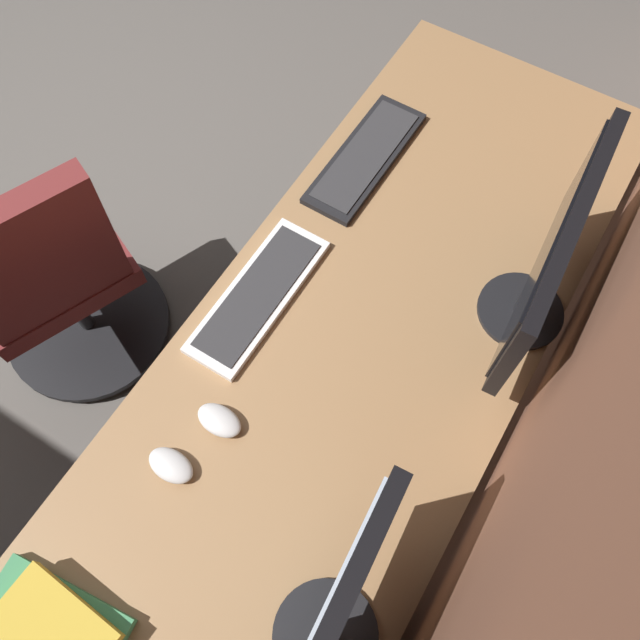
{
  "coord_description": "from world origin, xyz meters",
  "views": [
    {
      "loc": [
        0.69,
        1.84,
        2.09
      ],
      "look_at": [
        0.21,
        1.55,
        0.95
      ],
      "focal_mm": 36.56,
      "sensor_mm": 36.0,
      "label": 1
    }
  ],
  "objects_px": {
    "office_chair": "(55,282)",
    "mouse_spare": "(171,465)",
    "mouse_main": "(219,420)",
    "keyboard_spare": "(258,295)",
    "monitor_secondary": "(550,259)",
    "monitor_primary": "(325,634)",
    "drawer_pedestal": "(244,592)",
    "keyboard_main": "(365,157)"
  },
  "relations": [
    {
      "from": "office_chair",
      "to": "mouse_spare",
      "type": "bearing_deg",
      "value": 68.72
    },
    {
      "from": "mouse_main",
      "to": "keyboard_spare",
      "type": "bearing_deg",
      "value": -161.35
    },
    {
      "from": "monitor_secondary",
      "to": "keyboard_spare",
      "type": "xyz_separation_m",
      "value": [
        0.29,
        -0.54,
        -0.22
      ]
    },
    {
      "from": "monitor_primary",
      "to": "office_chair",
      "type": "height_order",
      "value": "monitor_primary"
    },
    {
      "from": "drawer_pedestal",
      "to": "mouse_main",
      "type": "relative_size",
      "value": 6.68
    },
    {
      "from": "monitor_secondary",
      "to": "mouse_main",
      "type": "bearing_deg",
      "value": -36.84
    },
    {
      "from": "drawer_pedestal",
      "to": "monitor_secondary",
      "type": "bearing_deg",
      "value": 163.33
    },
    {
      "from": "drawer_pedestal",
      "to": "mouse_spare",
      "type": "distance_m",
      "value": 0.47
    },
    {
      "from": "drawer_pedestal",
      "to": "office_chair",
      "type": "distance_m",
      "value": 1.01
    },
    {
      "from": "drawer_pedestal",
      "to": "keyboard_main",
      "type": "height_order",
      "value": "keyboard_main"
    },
    {
      "from": "monitor_primary",
      "to": "keyboard_main",
      "type": "xyz_separation_m",
      "value": [
        -1.02,
        -0.5,
        -0.24
      ]
    },
    {
      "from": "mouse_spare",
      "to": "keyboard_main",
      "type": "bearing_deg",
      "value": -176.16
    },
    {
      "from": "monitor_primary",
      "to": "keyboard_main",
      "type": "bearing_deg",
      "value": -154.09
    },
    {
      "from": "monitor_secondary",
      "to": "office_chair",
      "type": "relative_size",
      "value": 0.57
    },
    {
      "from": "monitor_primary",
      "to": "office_chair",
      "type": "bearing_deg",
      "value": -108.32
    },
    {
      "from": "monitor_secondary",
      "to": "mouse_main",
      "type": "height_order",
      "value": "monitor_secondary"
    },
    {
      "from": "mouse_main",
      "to": "keyboard_main",
      "type": "bearing_deg",
      "value": -173.41
    },
    {
      "from": "drawer_pedestal",
      "to": "mouse_main",
      "type": "height_order",
      "value": "mouse_main"
    },
    {
      "from": "keyboard_main",
      "to": "drawer_pedestal",
      "type": "bearing_deg",
      "value": 14.95
    },
    {
      "from": "drawer_pedestal",
      "to": "mouse_spare",
      "type": "xyz_separation_m",
      "value": [
        -0.12,
        -0.22,
        0.4
      ]
    },
    {
      "from": "monitor_secondary",
      "to": "mouse_spare",
      "type": "xyz_separation_m",
      "value": [
        0.72,
        -0.47,
        -0.22
      ]
    },
    {
      "from": "keyboard_main",
      "to": "mouse_main",
      "type": "bearing_deg",
      "value": 6.59
    },
    {
      "from": "office_chair",
      "to": "monitor_primary",
      "type": "bearing_deg",
      "value": 71.68
    },
    {
      "from": "monitor_primary",
      "to": "office_chair",
      "type": "xyz_separation_m",
      "value": [
        -0.38,
        -1.14,
        -0.52
      ]
    },
    {
      "from": "mouse_spare",
      "to": "drawer_pedestal",
      "type": "bearing_deg",
      "value": 60.39
    },
    {
      "from": "monitor_primary",
      "to": "office_chair",
      "type": "distance_m",
      "value": 1.31
    },
    {
      "from": "keyboard_main",
      "to": "mouse_spare",
      "type": "distance_m",
      "value": 0.92
    },
    {
      "from": "keyboard_spare",
      "to": "mouse_spare",
      "type": "bearing_deg",
      "value": 9.42
    },
    {
      "from": "keyboard_main",
      "to": "mouse_spare",
      "type": "height_order",
      "value": "mouse_spare"
    },
    {
      "from": "drawer_pedestal",
      "to": "monitor_secondary",
      "type": "distance_m",
      "value": 1.07
    },
    {
      "from": "drawer_pedestal",
      "to": "mouse_main",
      "type": "bearing_deg",
      "value": -143.67
    },
    {
      "from": "monitor_secondary",
      "to": "office_chair",
      "type": "distance_m",
      "value": 1.35
    },
    {
      "from": "monitor_secondary",
      "to": "drawer_pedestal",
      "type": "bearing_deg",
      "value": -16.67
    },
    {
      "from": "monitor_secondary",
      "to": "office_chair",
      "type": "height_order",
      "value": "monitor_secondary"
    },
    {
      "from": "mouse_main",
      "to": "office_chair",
      "type": "relative_size",
      "value": 0.11
    },
    {
      "from": "keyboard_spare",
      "to": "mouse_spare",
      "type": "distance_m",
      "value": 0.44
    },
    {
      "from": "monitor_primary",
      "to": "mouse_spare",
      "type": "distance_m",
      "value": 0.5
    },
    {
      "from": "keyboard_main",
      "to": "keyboard_spare",
      "type": "relative_size",
      "value": 1.0
    },
    {
      "from": "keyboard_main",
      "to": "monitor_secondary",
      "type": "bearing_deg",
      "value": 69.11
    },
    {
      "from": "keyboard_main",
      "to": "office_chair",
      "type": "relative_size",
      "value": 0.43
    },
    {
      "from": "drawer_pedestal",
      "to": "keyboard_main",
      "type": "distance_m",
      "value": 1.15
    },
    {
      "from": "monitor_primary",
      "to": "keyboard_main",
      "type": "distance_m",
      "value": 1.16
    }
  ]
}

